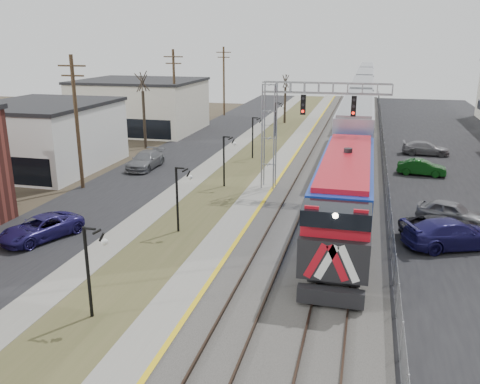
% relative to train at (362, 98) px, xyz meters
% --- Properties ---
extents(street_west, '(7.00, 120.00, 0.04)m').
position_rel_train_xyz_m(street_west, '(-17.00, -31.80, -2.92)').
color(street_west, black).
rests_on(street_west, ground).
extents(sidewalk, '(2.00, 120.00, 0.08)m').
position_rel_train_xyz_m(sidewalk, '(-12.50, -31.80, -2.90)').
color(sidewalk, gray).
rests_on(sidewalk, ground).
extents(grass_median, '(4.00, 120.00, 0.06)m').
position_rel_train_xyz_m(grass_median, '(-9.50, -31.80, -2.91)').
color(grass_median, '#464927').
rests_on(grass_median, ground).
extents(platform, '(2.00, 120.00, 0.24)m').
position_rel_train_xyz_m(platform, '(-6.50, -31.80, -2.82)').
color(platform, gray).
rests_on(platform, ground).
extents(ballast_bed, '(8.00, 120.00, 0.20)m').
position_rel_train_xyz_m(ballast_bed, '(-1.50, -31.80, -2.84)').
color(ballast_bed, '#595651').
rests_on(ballast_bed, ground).
extents(platform_edge, '(0.24, 120.00, 0.01)m').
position_rel_train_xyz_m(platform_edge, '(-5.62, -31.80, -2.69)').
color(platform_edge, gold).
rests_on(platform_edge, platform).
extents(track_near, '(1.58, 120.00, 0.15)m').
position_rel_train_xyz_m(track_near, '(-3.50, -31.80, -2.66)').
color(track_near, '#2D2119').
rests_on(track_near, ballast_bed).
extents(track_far, '(1.58, 120.00, 0.15)m').
position_rel_train_xyz_m(track_far, '(-0.00, -31.80, -2.66)').
color(track_far, '#2D2119').
rests_on(track_far, ballast_bed).
extents(train, '(3.00, 108.65, 5.33)m').
position_rel_train_xyz_m(train, '(0.00, 0.00, 0.00)').
color(train, navy).
rests_on(train, ground).
extents(signal_gantry, '(9.00, 1.07, 8.15)m').
position_rel_train_xyz_m(signal_gantry, '(-4.28, -38.81, 2.65)').
color(signal_gantry, gray).
rests_on(signal_gantry, ground).
extents(lampposts, '(0.14, 62.14, 4.00)m').
position_rel_train_xyz_m(lampposts, '(-9.50, -48.51, -0.94)').
color(lampposts, black).
rests_on(lampposts, ground).
extents(utility_poles, '(0.28, 80.28, 10.00)m').
position_rel_train_xyz_m(utility_poles, '(-20.00, -41.80, 2.06)').
color(utility_poles, '#4C3823').
rests_on(utility_poles, ground).
extents(fence, '(0.04, 120.00, 1.60)m').
position_rel_train_xyz_m(fence, '(2.70, -31.80, -2.14)').
color(fence, gray).
rests_on(fence, ground).
extents(bare_trees, '(12.30, 42.30, 5.95)m').
position_rel_train_xyz_m(bare_trees, '(-18.16, -27.89, -0.24)').
color(bare_trees, '#382D23').
rests_on(bare_trees, ground).
extents(car_lot_c, '(5.31, 3.07, 1.39)m').
position_rel_train_xyz_m(car_lot_c, '(5.69, -46.51, -2.24)').
color(car_lot_c, black).
rests_on(car_lot_c, ground).
extents(car_lot_d, '(5.89, 4.17, 1.58)m').
position_rel_train_xyz_m(car_lot_d, '(5.97, -47.36, -2.15)').
color(car_lot_d, navy).
rests_on(car_lot_d, ground).
extents(car_lot_e, '(4.43, 3.01, 1.40)m').
position_rel_train_xyz_m(car_lot_e, '(6.45, -43.23, -2.24)').
color(car_lot_e, slate).
rests_on(car_lot_e, ground).
extents(car_lot_f, '(4.07, 1.79, 1.30)m').
position_rel_train_xyz_m(car_lot_f, '(5.69, -31.40, -2.29)').
color(car_lot_f, '#0C4010').
rests_on(car_lot_f, ground).
extents(car_street_a, '(3.87, 5.26, 1.33)m').
position_rel_train_xyz_m(car_street_a, '(-16.69, -51.81, -2.28)').
color(car_street_a, navy).
rests_on(car_street_a, ground).
extents(car_street_b, '(2.07, 5.09, 1.48)m').
position_rel_train_xyz_m(car_street_b, '(-17.83, -34.93, -2.20)').
color(car_street_b, slate).
rests_on(car_street_b, ground).
extents(car_lot_g, '(4.55, 1.89, 1.31)m').
position_rel_train_xyz_m(car_lot_g, '(6.77, -23.08, -2.28)').
color(car_lot_g, gray).
rests_on(car_lot_g, ground).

